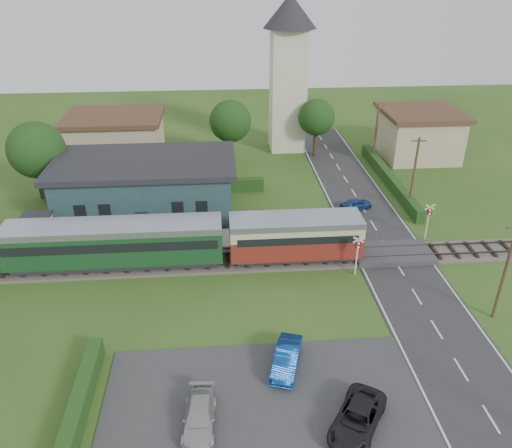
{
  "coord_description": "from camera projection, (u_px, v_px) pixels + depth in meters",
  "views": [
    {
      "loc": [
        -3.39,
        -30.78,
        20.84
      ],
      "look_at": [
        -0.66,
        4.0,
        2.24
      ],
      "focal_mm": 35.0,
      "sensor_mm": 36.0,
      "label": 1
    }
  ],
  "objects": [
    {
      "name": "ground",
      "position": [
        269.0,
        275.0,
        37.12
      ],
      "size": [
        120.0,
        120.0,
        0.0
      ],
      "primitive_type": "plane",
      "color": "#2D4C19"
    },
    {
      "name": "railway_track",
      "position": [
        266.0,
        260.0,
        38.83
      ],
      "size": [
        76.0,
        3.2,
        0.49
      ],
      "color": "#4C443D",
      "rests_on": "ground"
    },
    {
      "name": "road",
      "position": [
        400.0,
        269.0,
        37.8
      ],
      "size": [
        6.0,
        70.0,
        0.05
      ],
      "primitive_type": "cube",
      "color": "#28282B",
      "rests_on": "ground"
    },
    {
      "name": "car_park",
      "position": [
        264.0,
        402.0,
        26.44
      ],
      "size": [
        17.0,
        9.0,
        0.08
      ],
      "primitive_type": "cube",
      "color": "#333335",
      "rests_on": "ground"
    },
    {
      "name": "crossing_deck",
      "position": [
        392.0,
        253.0,
        39.46
      ],
      "size": [
        6.2,
        3.4,
        0.45
      ],
      "primitive_type": "cube",
      "color": "#333335",
      "rests_on": "ground"
    },
    {
      "name": "platform",
      "position": [
        141.0,
        243.0,
        40.9
      ],
      "size": [
        30.0,
        3.0,
        0.45
      ],
      "primitive_type": "cube",
      "color": "gray",
      "rests_on": "ground"
    },
    {
      "name": "equipment_hut",
      "position": [
        38.0,
        230.0,
        39.63
      ],
      "size": [
        2.3,
        2.3,
        2.55
      ],
      "color": "beige",
      "rests_on": "platform"
    },
    {
      "name": "station_building",
      "position": [
        146.0,
        187.0,
        44.83
      ],
      "size": [
        16.0,
        9.0,
        5.3
      ],
      "color": "#1E3F44",
      "rests_on": "ground"
    },
    {
      "name": "train",
      "position": [
        71.0,
        244.0,
        36.85
      ],
      "size": [
        43.2,
        2.9,
        3.4
      ],
      "color": "#232328",
      "rests_on": "ground"
    },
    {
      "name": "church_tower",
      "position": [
        289.0,
        63.0,
        57.28
      ],
      "size": [
        6.0,
        6.0,
        17.6
      ],
      "color": "beige",
      "rests_on": "ground"
    },
    {
      "name": "house_west",
      "position": [
        116.0,
        138.0,
        56.76
      ],
      "size": [
        10.8,
        8.8,
        5.5
      ],
      "color": "tan",
      "rests_on": "ground"
    },
    {
      "name": "house_east",
      "position": [
        418.0,
        133.0,
        58.3
      ],
      "size": [
        8.8,
        8.8,
        5.5
      ],
      "color": "tan",
      "rests_on": "ground"
    },
    {
      "name": "hedge_carpark",
      "position": [
        79.0,
        406.0,
        25.52
      ],
      "size": [
        0.8,
        9.0,
        1.2
      ],
      "primitive_type": "cube",
      "color": "#193814",
      "rests_on": "ground"
    },
    {
      "name": "hedge_roadside",
      "position": [
        389.0,
        179.0,
        51.89
      ],
      "size": [
        0.8,
        18.0,
        1.2
      ],
      "primitive_type": "cube",
      "color": "#193814",
      "rests_on": "ground"
    },
    {
      "name": "hedge_station",
      "position": [
        154.0,
        188.0,
        49.76
      ],
      "size": [
        22.0,
        0.8,
        1.3
      ],
      "primitive_type": "cube",
      "color": "#193814",
      "rests_on": "ground"
    },
    {
      "name": "tree_a",
      "position": [
        37.0,
        150.0,
        45.52
      ],
      "size": [
        5.2,
        5.2,
        8.0
      ],
      "color": "#332316",
      "rests_on": "ground"
    },
    {
      "name": "tree_b",
      "position": [
        230.0,
        121.0,
        54.85
      ],
      "size": [
        4.6,
        4.6,
        7.34
      ],
      "color": "#332316",
      "rests_on": "ground"
    },
    {
      "name": "tree_c",
      "position": [
        316.0,
        117.0,
        57.48
      ],
      "size": [
        4.2,
        4.2,
        6.78
      ],
      "color": "#332316",
      "rests_on": "ground"
    },
    {
      "name": "utility_pole_b",
      "position": [
        505.0,
        271.0,
        31.12
      ],
      "size": [
        1.4,
        0.22,
        7.0
      ],
      "color": "#473321",
      "rests_on": "ground"
    },
    {
      "name": "utility_pole_c",
      "position": [
        414.0,
        173.0,
        45.19
      ],
      "size": [
        1.4,
        0.22,
        7.0
      ],
      "color": "#473321",
      "rests_on": "ground"
    },
    {
      "name": "utility_pole_d",
      "position": [
        376.0,
        133.0,
        55.75
      ],
      "size": [
        1.4,
        0.22,
        7.0
      ],
      "color": "#473321",
      "rests_on": "ground"
    },
    {
      "name": "crossing_signal_near",
      "position": [
        357.0,
        250.0,
        36.2
      ],
      "size": [
        0.84,
        0.28,
        3.28
      ],
      "color": "silver",
      "rests_on": "ground"
    },
    {
      "name": "crossing_signal_far",
      "position": [
        429.0,
        216.0,
        40.92
      ],
      "size": [
        0.84,
        0.28,
        3.28
      ],
      "color": "silver",
      "rests_on": "ground"
    },
    {
      "name": "streetlamp_west",
      "position": [
        39.0,
        153.0,
        51.76
      ],
      "size": [
        0.3,
        0.3,
        5.15
      ],
      "color": "#3F3F47",
      "rests_on": "ground"
    },
    {
      "name": "streetlamp_east",
      "position": [
        378.0,
        124.0,
        60.55
      ],
      "size": [
        0.3,
        0.3,
        5.15
      ],
      "color": "#3F3F47",
      "rests_on": "ground"
    },
    {
      "name": "car_on_road",
      "position": [
        356.0,
        204.0,
        46.56
      ],
      "size": [
        3.32,
        2.25,
        1.05
      ],
      "primitive_type": "imported",
      "rotation": [
        0.0,
        0.0,
        1.93
      ],
      "color": "navy",
      "rests_on": "road"
    },
    {
      "name": "car_park_blue",
      "position": [
        287.0,
        358.0,
        28.43
      ],
      "size": [
        2.38,
        4.01,
        1.25
      ],
      "primitive_type": "imported",
      "rotation": [
        0.0,
        0.0,
        -0.3
      ],
      "color": "navy",
      "rests_on": "car_park"
    },
    {
      "name": "car_park_silver",
      "position": [
        200.0,
        417.0,
        24.87
      ],
      "size": [
        1.8,
        3.96,
        1.12
      ],
      "primitive_type": "imported",
      "rotation": [
        0.0,
        0.0,
        -0.06
      ],
      "color": "#AEAEAE",
      "rests_on": "car_park"
    },
    {
      "name": "car_park_dark",
      "position": [
        357.0,
        419.0,
        24.72
      ],
      "size": [
        4.03,
        4.75,
        1.21
      ],
      "primitive_type": "imported",
      "rotation": [
        0.0,
        0.0,
        -0.57
      ],
      "color": "black",
      "rests_on": "car_park"
    },
    {
      "name": "pedestrian_near",
      "position": [
        217.0,
        231.0,
        40.67
      ],
      "size": [
        0.64,
        0.51,
        1.54
      ],
      "primitive_type": "imported",
      "rotation": [
        0.0,
        0.0,
        3.43
      ],
      "color": "gray",
      "rests_on": "platform"
    },
    {
      "name": "pedestrian_far",
      "position": [
        45.0,
        232.0,
        40.14
      ],
      "size": [
        0.74,
        0.93,
        1.88
      ],
      "primitive_type": "imported",
      "rotation": [
        0.0,
        0.0,
        1.54
      ],
      "color": "gray",
      "rests_on": "platform"
    }
  ]
}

